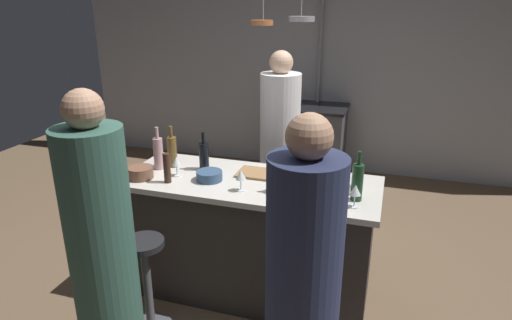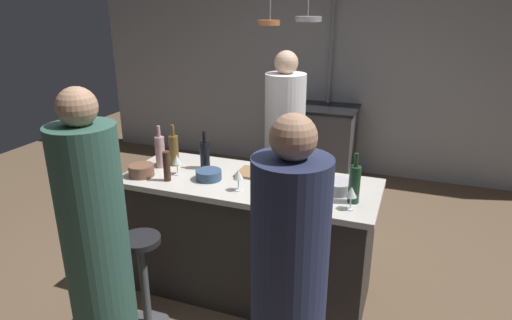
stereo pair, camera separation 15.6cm
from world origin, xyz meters
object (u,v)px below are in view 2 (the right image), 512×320
(cutting_board, at_px, (260,174))
(wine_bottle_rose, at_px, (160,151))
(mixing_bowl_wooden, at_px, (141,170))
(wine_glass_near_left_guest, at_px, (351,193))
(bar_stool_left, at_px, (144,278))
(wine_bottle_green, at_px, (354,184))
(bar_stool_right, at_px, (292,315))
(guest_right, at_px, (288,299))
(chef, at_px, (284,153))
(wine_glass_by_chef, at_px, (177,160))
(mixing_bowl_blue, at_px, (209,175))
(wine_bottle_red, at_px, (285,176))
(wine_bottle_amber, at_px, (174,150))
(wine_glass_near_right_guest, at_px, (239,176))
(stove_range, at_px, (322,142))
(mixing_bowl_steel, at_px, (338,187))
(wine_bottle_dark, at_px, (205,155))
(guest_left, at_px, (97,249))
(pepper_mill, at_px, (167,166))
(potted_plant, at_px, (110,191))

(cutting_board, xyz_separation_m, wine_bottle_rose, (-0.75, -0.11, 0.12))
(mixing_bowl_wooden, bearing_deg, wine_glass_near_left_guest, -0.59)
(bar_stool_left, xyz_separation_m, wine_bottle_green, (1.23, 0.52, 0.65))
(bar_stool_right, relative_size, guest_right, 0.41)
(chef, relative_size, guest_right, 1.02)
(wine_glass_by_chef, height_order, mixing_bowl_blue, wine_glass_by_chef)
(wine_bottle_red, height_order, wine_bottle_amber, wine_bottle_amber)
(wine_glass_by_chef, bearing_deg, bar_stool_right, -27.98)
(wine_glass_near_right_guest, bearing_deg, wine_bottle_amber, 157.26)
(guest_right, bearing_deg, mixing_bowl_blue, 133.21)
(stove_range, bearing_deg, wine_bottle_rose, -106.34)
(mixing_bowl_blue, bearing_deg, wine_glass_by_chef, 178.09)
(bar_stool_right, xyz_separation_m, mixing_bowl_steel, (0.11, 0.63, 0.56))
(chef, bearing_deg, wine_glass_near_right_guest, -87.97)
(bar_stool_left, xyz_separation_m, wine_bottle_dark, (0.10, 0.73, 0.63))
(chef, bearing_deg, mixing_bowl_steel, -55.76)
(chef, xyz_separation_m, guest_left, (-0.49, -1.95, 0.00))
(wine_bottle_green, bearing_deg, wine_bottle_red, -178.17)
(pepper_mill, height_order, wine_glass_near_right_guest, pepper_mill)
(stove_range, distance_m, mixing_bowl_steel, 2.57)
(stove_range, relative_size, wine_bottle_green, 2.77)
(bar_stool_left, relative_size, guest_right, 0.41)
(wine_bottle_rose, xyz_separation_m, mixing_bowl_wooden, (-0.03, -0.20, -0.08))
(wine_bottle_amber, bearing_deg, wine_glass_near_right_guest, -22.74)
(wine_glass_near_left_guest, relative_size, mixing_bowl_blue, 0.80)
(guest_left, height_order, wine_bottle_green, guest_left)
(wine_glass_near_left_guest, bearing_deg, chef, 123.19)
(guest_left, distance_m, mixing_bowl_wooden, 0.82)
(guest_right, distance_m, wine_bottle_dark, 1.49)
(wine_glass_near_left_guest, relative_size, mixing_bowl_steel, 0.78)
(wine_bottle_amber, xyz_separation_m, mixing_bowl_steel, (1.26, -0.08, -0.08))
(stove_range, distance_m, pepper_mill, 2.76)
(wine_bottle_red, bearing_deg, guest_right, -71.67)
(stove_range, bearing_deg, cutting_board, -89.08)
(bar_stool_right, relative_size, wine_bottle_rose, 2.12)
(pepper_mill, distance_m, wine_bottle_amber, 0.31)
(chef, distance_m, potted_plant, 1.80)
(potted_plant, xyz_separation_m, wine_glass_near_left_guest, (2.47, -0.82, 0.71))
(pepper_mill, bearing_deg, wine_bottle_dark, 65.61)
(pepper_mill, distance_m, mixing_bowl_blue, 0.29)
(cutting_board, bearing_deg, guest_left, -117.33)
(potted_plant, bearing_deg, bar_stool_left, -45.05)
(wine_bottle_dark, distance_m, mixing_bowl_steel, 1.02)
(cutting_board, bearing_deg, mixing_bowl_blue, -146.47)
(mixing_bowl_blue, bearing_deg, wine_bottle_red, -3.48)
(wine_bottle_amber, xyz_separation_m, wine_glass_near_left_guest, (1.38, -0.29, -0.02))
(stove_range, bearing_deg, mixing_bowl_steel, -75.65)
(stove_range, bearing_deg, guest_left, -98.74)
(bar_stool_left, distance_m, wine_glass_near_left_guest, 1.44)
(chef, distance_m, cutting_board, 0.87)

